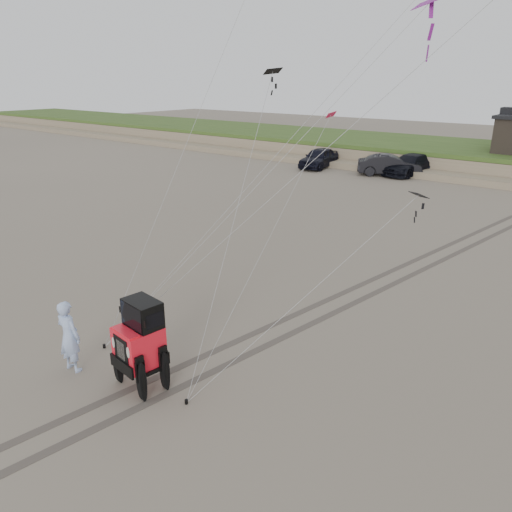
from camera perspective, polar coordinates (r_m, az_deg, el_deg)
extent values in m
plane|color=#6B6054|center=(14.07, -11.52, -12.32)|extent=(160.00, 160.00, 0.00)
cube|color=#7A6B54|center=(46.79, 27.24, 9.50)|extent=(160.00, 12.00, 1.40)
cube|color=#7A6B54|center=(40.60, 25.07, 7.89)|extent=(160.00, 3.50, 0.50)
imported|color=black|center=(43.59, 7.21, 11.08)|extent=(2.60, 5.11, 1.67)
imported|color=black|center=(41.08, 15.01, 10.00)|extent=(5.16, 3.80, 1.62)
imported|color=black|center=(41.82, 17.20, 9.94)|extent=(3.11, 5.79, 1.59)
imported|color=#8CA3D9|center=(14.08, -20.59, -8.57)|extent=(0.78, 0.56, 2.00)
cube|color=black|center=(16.79, 1.94, 20.37)|extent=(0.53, 0.66, 0.23)
cube|color=#7F1884|center=(17.31, 19.45, 25.83)|extent=(1.04, 0.77, 0.53)
cube|color=#C8193E|center=(20.26, 8.57, 15.68)|extent=(0.32, 0.50, 0.28)
cube|color=black|center=(11.34, 18.10, 6.65)|extent=(0.54, 0.52, 0.20)
cylinder|color=black|center=(15.27, -16.96, -9.82)|extent=(0.08, 0.08, 0.12)
cylinder|color=black|center=(12.55, -7.97, -16.16)|extent=(0.08, 0.08, 0.12)
cube|color=#4C443D|center=(18.75, 10.86, -3.74)|extent=(4.42, 29.74, 0.01)
cube|color=#4C443D|center=(18.43, 13.04, -4.33)|extent=(4.42, 29.74, 0.01)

